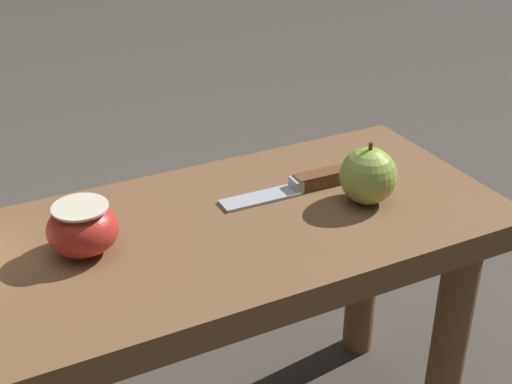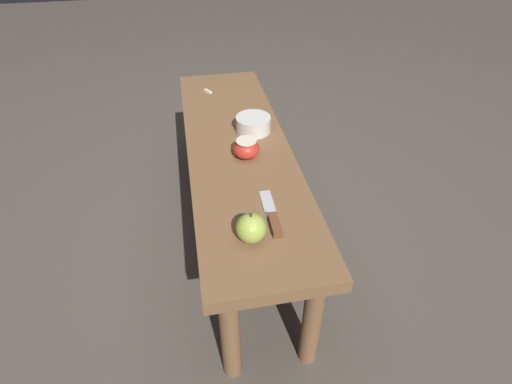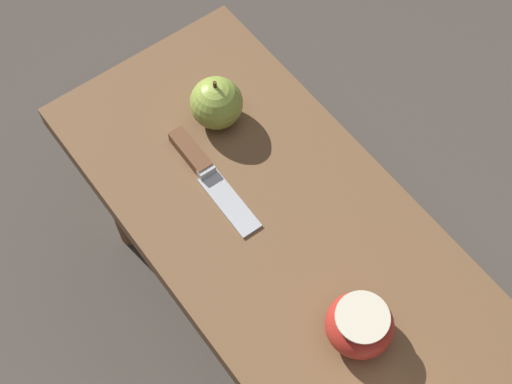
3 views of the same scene
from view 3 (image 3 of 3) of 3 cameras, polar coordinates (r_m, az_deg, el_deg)
The scene contains 4 objects.
wooden_bench at distance 0.98m, azimuth 11.33°, elevation -14.80°, with size 1.24×0.34×0.41m.
knife at distance 1.01m, azimuth -4.39°, elevation 2.09°, with size 0.19×0.03×0.02m.
apple_whole at distance 1.03m, azimuth -3.19°, elevation 7.12°, with size 0.08×0.08×0.09m.
apple_cut at distance 0.89m, azimuth 8.29°, elevation -10.46°, with size 0.09×0.09×0.06m.
Camera 3 is at (0.07, -0.28, 1.28)m, focal length 50.00 mm.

